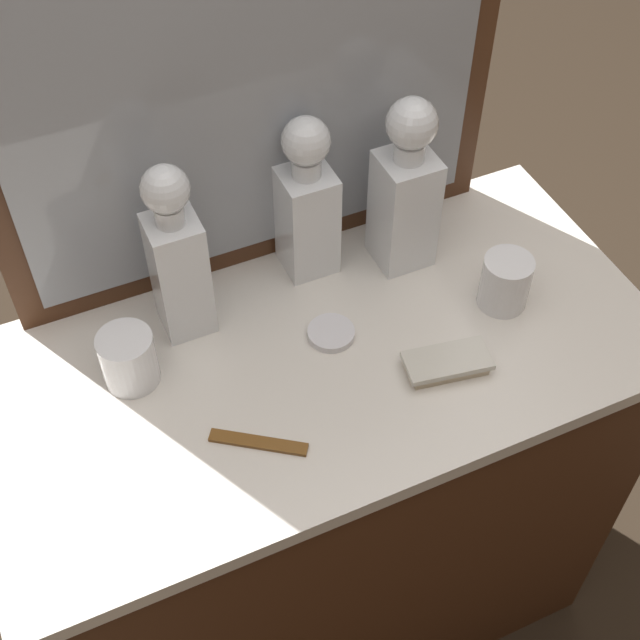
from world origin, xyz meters
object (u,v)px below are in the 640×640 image
silver_brush_front (447,363)px  porcelain_dish (331,333)px  crystal_decanter_front (405,199)px  crystal_decanter_far_left (178,266)px  tortoiseshell_comb (258,442)px  crystal_decanter_center (307,210)px  crystal_tumbler_left (129,361)px  crystal_tumbler_far_right (505,284)px

silver_brush_front → porcelain_dish: size_ratio=1.87×
crystal_decanter_front → porcelain_dish: bearing=-147.7°
crystal_decanter_far_left → tortoiseshell_comb: (0.02, -0.26, -0.12)m
crystal_decanter_center → silver_brush_front: crystal_decanter_center is taller
crystal_tumbler_left → porcelain_dish: 0.31m
crystal_decanter_center → crystal_tumbler_far_right: crystal_decanter_center is taller
crystal_tumbler_left → crystal_tumbler_far_right: bearing=-9.2°
crystal_decanter_far_left → silver_brush_front: (0.33, -0.25, -0.11)m
crystal_decanter_far_left → tortoiseshell_comb: crystal_decanter_far_left is taller
porcelain_dish → crystal_decanter_front: bearing=32.3°
silver_brush_front → porcelain_dish: bearing=135.2°
crystal_decanter_far_left → porcelain_dish: (0.20, -0.12, -0.12)m
crystal_tumbler_far_right → silver_brush_front: bearing=-150.8°
crystal_decanter_front → crystal_decanter_center: bearing=162.2°
crystal_decanter_front → porcelain_dish: 0.25m
crystal_tumbler_left → porcelain_dish: (0.31, -0.05, -0.03)m
crystal_tumbler_far_right → silver_brush_front: size_ratio=0.66×
crystal_tumbler_left → silver_brush_front: 0.47m
crystal_decanter_front → porcelain_dish: (-0.18, -0.11, -0.12)m
crystal_decanter_front → crystal_tumbler_left: 0.50m
crystal_decanter_center → crystal_tumbler_left: size_ratio=3.23×
crystal_tumbler_far_right → crystal_tumbler_left: size_ratio=1.01×
crystal_decanter_center → tortoiseshell_comb: (-0.21, -0.30, -0.11)m
crystal_decanter_far_left → crystal_decanter_front: bearing=-0.8°
crystal_decanter_far_left → crystal_tumbler_left: 0.16m
crystal_tumbler_left → tortoiseshell_comb: (0.13, -0.19, -0.04)m
porcelain_dish → crystal_decanter_far_left: bearing=148.5°
silver_brush_front → porcelain_dish: silver_brush_front is taller
crystal_decanter_center → crystal_decanter_front: size_ratio=0.93×
crystal_tumbler_far_right → crystal_decanter_far_left: bearing=160.7°
crystal_decanter_center → crystal_decanter_far_left: crystal_decanter_far_left is taller
crystal_decanter_front → crystal_tumbler_far_right: bearing=-58.2°
silver_brush_front → crystal_decanter_center: bearing=108.9°
tortoiseshell_comb → crystal_decanter_far_left: bearing=93.8°
crystal_tumbler_left → crystal_decanter_center: bearing=18.7°
crystal_tumbler_far_right → silver_brush_front: 0.17m
porcelain_dish → tortoiseshell_comb: bearing=-141.9°
crystal_tumbler_left → tortoiseshell_comb: 0.23m
crystal_decanter_center → crystal_tumbler_left: 0.36m
crystal_decanter_center → porcelain_dish: bearing=-101.1°
silver_brush_front → crystal_decanter_far_left: bearing=142.6°
crystal_tumbler_far_right → tortoiseshell_comb: size_ratio=0.72×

